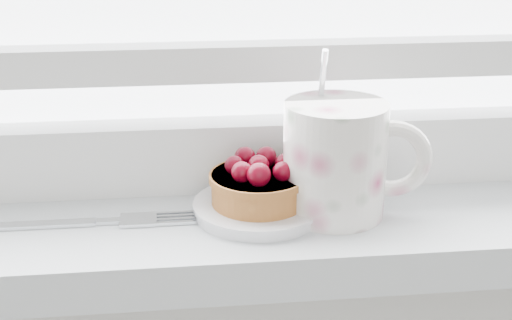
{
  "coord_description": "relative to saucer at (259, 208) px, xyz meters",
  "views": [
    {
      "loc": [
        -0.09,
        1.29,
        1.23
      ],
      "look_at": [
        -0.02,
        1.88,
        1.0
      ],
      "focal_mm": 50.0,
      "sensor_mm": 36.0,
      "label": 1
    }
  ],
  "objects": [
    {
      "name": "saucer",
      "position": [
        0.0,
        0.0,
        0.0
      ],
      "size": [
        0.12,
        0.12,
        0.01
      ],
      "primitive_type": "cylinder",
      "color": "silver",
      "rests_on": "windowsill"
    },
    {
      "name": "raspberry_tart",
      "position": [
        0.0,
        -0.0,
        0.03
      ],
      "size": [
        0.09,
        0.09,
        0.05
      ],
      "color": "brown",
      "rests_on": "saucer"
    },
    {
      "name": "floral_mug",
      "position": [
        0.07,
        -0.01,
        0.05
      ],
      "size": [
        0.14,
        0.11,
        0.15
      ],
      "color": "white",
      "rests_on": "windowsill"
    },
    {
      "name": "fork",
      "position": [
        -0.17,
        -0.0,
        -0.0
      ],
      "size": [
        0.22,
        0.03,
        0.0
      ],
      "color": "silver",
      "rests_on": "windowsill"
    }
  ]
}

